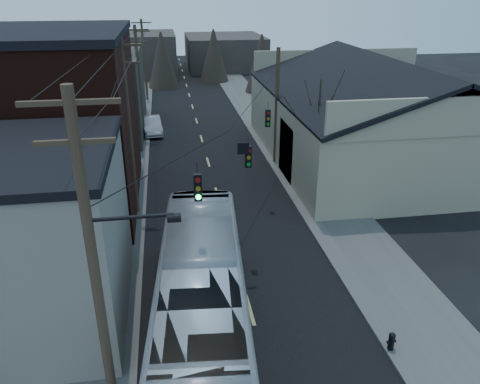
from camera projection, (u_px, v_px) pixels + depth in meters
name	position (u px, v px, depth m)	size (l,w,h in m)	color
road_surface	(204.00, 146.00, 39.37)	(9.00, 110.00, 0.02)	black
sidewalk_left	(125.00, 149.00, 38.40)	(4.00, 110.00, 0.12)	#474744
sidewalk_right	(279.00, 141.00, 40.29)	(4.00, 110.00, 0.12)	#474744
building_clapboard	(13.00, 243.00, 17.70)	(8.00, 8.00, 7.00)	slate
building_brick	(43.00, 126.00, 26.87)	(10.00, 12.00, 10.00)	black
building_left_far	(91.00, 93.00, 41.98)	(9.00, 14.00, 7.00)	#2F2925
warehouse	(378.00, 124.00, 35.65)	(16.16, 20.60, 7.73)	gray
building_far_left	(141.00, 54.00, 68.85)	(10.00, 12.00, 6.00)	#2F2925
building_far_right	(224.00, 52.00, 75.45)	(12.00, 14.00, 5.00)	#2F2925
bare_tree	(317.00, 136.00, 29.83)	(0.40, 0.40, 7.20)	black
utility_lines	(163.00, 105.00, 31.62)	(11.24, 45.28, 10.50)	#382B1E
bus	(202.00, 296.00, 17.39)	(3.09, 13.20, 3.68)	#B3BAC0
parked_car	(152.00, 125.00, 42.40)	(1.59, 4.55, 1.50)	#A6A8AE
fire_hydrant	(392.00, 340.00, 17.13)	(0.35, 0.25, 0.74)	black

